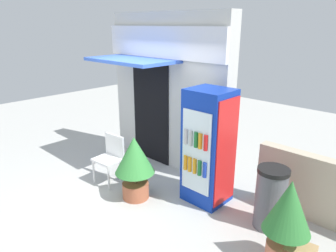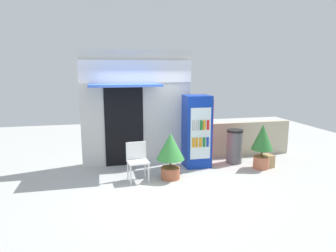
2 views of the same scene
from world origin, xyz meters
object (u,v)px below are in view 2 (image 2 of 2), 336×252
at_px(potted_plant_near_shop, 170,151).
at_px(trash_bin, 234,146).
at_px(cardboard_box, 266,161).
at_px(drink_cooler, 197,131).
at_px(potted_plant_curbside, 262,142).
at_px(plastic_chair, 137,158).

height_order(potted_plant_near_shop, trash_bin, potted_plant_near_shop).
bearing_deg(cardboard_box, potted_plant_near_shop, -174.31).
bearing_deg(drink_cooler, potted_plant_near_shop, -139.10).
distance_m(potted_plant_near_shop, cardboard_box, 2.69).
distance_m(drink_cooler, cardboard_box, 1.97).
relative_size(potted_plant_near_shop, potted_plant_curbside, 0.95).
bearing_deg(potted_plant_near_shop, potted_plant_curbside, 4.70).
relative_size(plastic_chair, potted_plant_near_shop, 0.81).
xyz_separation_m(drink_cooler, potted_plant_curbside, (1.56, -0.57, -0.25)).
relative_size(plastic_chair, cardboard_box, 2.65).
relative_size(potted_plant_curbside, trash_bin, 1.25).
distance_m(potted_plant_near_shop, potted_plant_curbside, 2.46).
xyz_separation_m(potted_plant_curbside, cardboard_box, (0.18, 0.06, -0.52)).
distance_m(drink_cooler, plastic_chair, 1.84).
distance_m(potted_plant_curbside, cardboard_box, 0.56).
distance_m(plastic_chair, potted_plant_near_shop, 0.78).
bearing_deg(cardboard_box, trash_bin, 140.43).
height_order(drink_cooler, trash_bin, drink_cooler).
height_order(drink_cooler, potted_plant_near_shop, drink_cooler).
height_order(plastic_chair, potted_plant_near_shop, potted_plant_near_shop).
xyz_separation_m(plastic_chair, potted_plant_near_shop, (0.76, -0.08, 0.15)).
relative_size(drink_cooler, trash_bin, 2.03).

